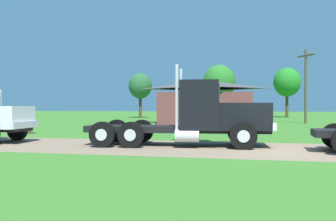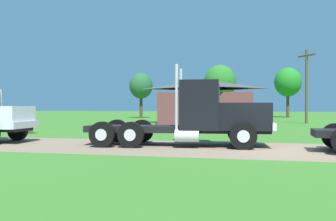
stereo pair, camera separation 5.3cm
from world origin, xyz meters
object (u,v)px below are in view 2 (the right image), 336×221
(shed_building, at_px, (205,102))
(utility_pole_near, at_px, (307,84))
(visitor_far_side, at_px, (30,119))
(truck_foreground_white, at_px, (203,116))

(shed_building, xyz_separation_m, utility_pole_near, (10.08, 1.68, 1.83))
(visitor_far_side, xyz_separation_m, utility_pole_near, (19.29, 17.96, 3.00))
(truck_foreground_white, height_order, visitor_far_side, truck_foreground_white)
(truck_foreground_white, bearing_deg, shed_building, 96.46)
(shed_building, bearing_deg, utility_pole_near, 9.46)
(shed_building, relative_size, utility_pole_near, 1.35)
(truck_foreground_white, xyz_separation_m, visitor_far_side, (-11.55, 4.40, -0.36))
(utility_pole_near, bearing_deg, shed_building, -170.54)
(visitor_far_side, height_order, utility_pole_near, utility_pole_near)
(truck_foreground_white, distance_m, utility_pole_near, 23.80)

